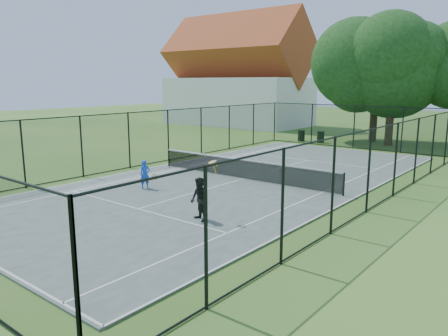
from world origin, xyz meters
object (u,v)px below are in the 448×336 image
Objects in this scene: tennis_net at (243,168)px; player_blue at (145,174)px; trash_bin_left at (301,136)px; trash_bin_right at (321,137)px; player_black at (200,199)px.

tennis_net is 8.17× the size of player_blue.
trash_bin_right is at bearing 3.21° from trash_bin_left.
player_blue is at bearing 158.94° from player_black.
trash_bin_left is at bearing -176.79° from trash_bin_right.
tennis_net is 14.88m from trash_bin_left.
player_black reaches higher than trash_bin_right.
trash_bin_right is 0.73× the size of player_blue.
player_black is at bearing -66.23° from tennis_net.
trash_bin_right is at bearing 92.90° from player_blue.
tennis_net is at bearing 62.55° from player_blue.
trash_bin_right is 0.44× the size of player_black.
tennis_net reaches higher than trash_bin_right.
player_blue is 0.61× the size of player_black.
player_black is (7.35, -20.12, 0.35)m from trash_bin_left.
trash_bin_left is at bearing 110.06° from player_black.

